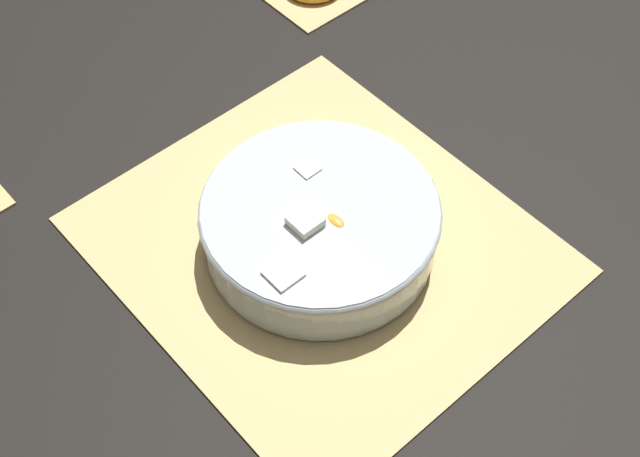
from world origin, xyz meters
TOP-DOWN VIEW (x-y plane):
  - ground_plane at (0.00, 0.00)m, footprint 6.00×6.00m
  - bamboo_mat_center at (-0.00, 0.00)m, footprint 0.45×0.40m
  - fruit_salad_bowl at (-0.00, -0.00)m, footprint 0.25×0.25m

SIDE VIEW (x-z plane):
  - ground_plane at x=0.00m, z-range 0.00..0.00m
  - bamboo_mat_center at x=0.00m, z-range 0.00..0.01m
  - fruit_salad_bowl at x=0.00m, z-range 0.01..0.08m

